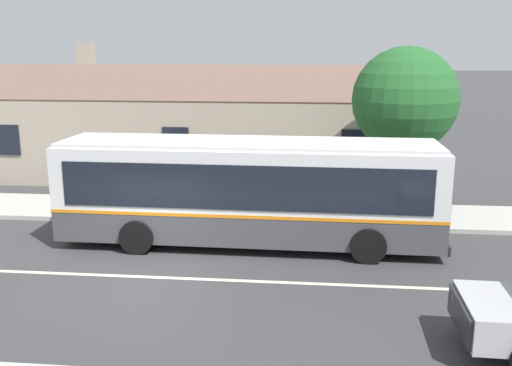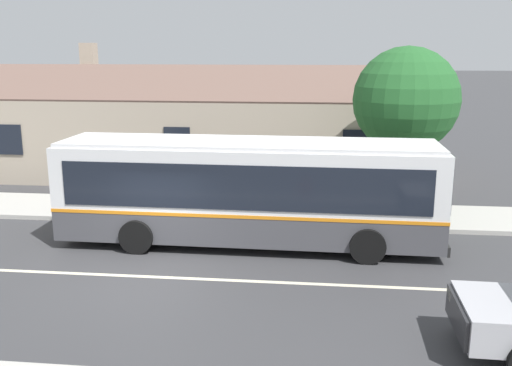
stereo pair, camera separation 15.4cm
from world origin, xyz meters
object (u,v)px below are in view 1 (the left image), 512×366
at_px(bench_down_street, 245,204).
at_px(bus_stop_sign, 439,180).
at_px(street_tree_primary, 405,100).
at_px(transit_bus, 249,189).
at_px(bench_by_building, 116,197).

height_order(bench_down_street, bus_stop_sign, bus_stop_sign).
height_order(street_tree_primary, bus_stop_sign, street_tree_primary).
bearing_deg(street_tree_primary, bench_down_street, -163.14).
height_order(bench_down_street, street_tree_primary, street_tree_primary).
xyz_separation_m(bench_down_street, street_tree_primary, (5.49, 1.66, 3.48)).
bearing_deg(transit_bus, bus_stop_sign, 19.27).
bearing_deg(bench_down_street, transit_bus, -80.07).
height_order(transit_bus, bench_by_building, transit_bus).
height_order(bench_by_building, bus_stop_sign, bus_stop_sign).
bearing_deg(bus_stop_sign, bench_down_street, 176.59).
relative_size(bench_down_street, bus_stop_sign, 0.66).
relative_size(transit_bus, street_tree_primary, 1.93).
bearing_deg(bench_by_building, bus_stop_sign, -4.53).
relative_size(street_tree_primary, bus_stop_sign, 2.46).
distance_m(transit_bus, bench_by_building, 6.12).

